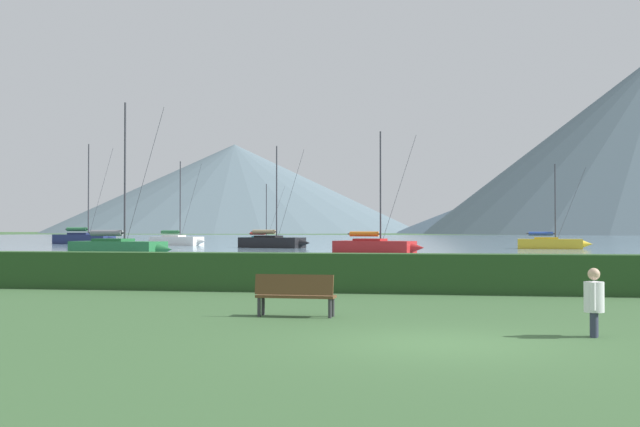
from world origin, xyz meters
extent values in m
plane|color=#385B33|center=(0.00, 0.00, 0.00)|extent=(1000.00, 1000.00, 0.00)
cube|color=slate|center=(0.00, 137.00, 0.00)|extent=(320.00, 246.00, 0.00)
cube|color=#284C23|center=(0.00, 11.00, 0.60)|extent=(80.00, 1.20, 1.20)
cube|color=white|center=(-33.74, 78.98, 0.52)|extent=(6.97, 4.11, 1.04)
cone|color=white|center=(-30.14, 77.87, 0.52)|extent=(1.34, 1.18, 0.88)
cube|color=silver|center=(-34.10, 79.10, 0.90)|extent=(2.81, 2.24, 0.66)
cylinder|color=#333338|center=(-33.20, 78.82, 5.37)|extent=(0.13, 0.13, 9.61)
cylinder|color=#333338|center=(-34.62, 79.26, 1.61)|extent=(2.87, 0.98, 0.11)
cylinder|color=#2D7542|center=(-34.62, 79.26, 1.61)|extent=(2.53, 1.14, 0.41)
cylinder|color=#333338|center=(-31.72, 78.36, 5.13)|extent=(3.00, 0.95, 9.14)
cube|color=#19707A|center=(-25.51, 89.26, 0.45)|extent=(5.90, 3.03, 0.88)
cone|color=#19707A|center=(-22.36, 88.61, 0.45)|extent=(1.10, 0.93, 0.75)
cube|color=#16646E|center=(-25.83, 89.33, 0.77)|extent=(2.32, 1.75, 0.56)
cylinder|color=#333338|center=(-25.04, 89.16, 4.21)|extent=(0.11, 0.11, 7.44)
cylinder|color=#333338|center=(-26.28, 89.42, 1.37)|extent=(2.50, 0.61, 0.10)
cylinder|color=red|center=(-26.28, 89.42, 1.37)|extent=(2.18, 0.78, 0.35)
cylinder|color=#333338|center=(-23.74, 88.90, 4.02)|extent=(2.63, 0.56, 7.08)
cube|color=red|center=(-6.57, 50.24, 0.51)|extent=(6.81, 4.06, 1.01)
cone|color=red|center=(-3.07, 49.12, 0.51)|extent=(1.31, 1.16, 0.86)
cube|color=#A52020|center=(-6.92, 50.35, 0.88)|extent=(2.75, 2.20, 0.64)
cylinder|color=#333338|center=(-6.05, 50.07, 5.17)|extent=(0.13, 0.13, 9.22)
cylinder|color=#333338|center=(-7.43, 50.51, 1.57)|extent=(2.79, 0.99, 0.11)
cylinder|color=orange|center=(-7.43, 50.51, 1.57)|extent=(2.47, 1.13, 0.40)
cylinder|color=#333338|center=(-4.60, 49.61, 4.93)|extent=(2.93, 0.96, 8.77)
cube|color=#236B38|center=(-23.86, 40.10, 0.55)|extent=(7.25, 3.78, 1.08)
cone|color=#236B38|center=(-20.00, 39.25, 0.55)|extent=(1.35, 1.15, 0.92)
cube|color=#206032|center=(-24.24, 40.18, 0.94)|extent=(2.86, 2.16, 0.69)
cylinder|color=#333338|center=(-23.28, 39.97, 5.79)|extent=(0.14, 0.14, 10.39)
cylinder|color=#333338|center=(-24.79, 40.30, 1.68)|extent=(3.06, 0.78, 0.12)
cylinder|color=gray|center=(-24.79, 40.30, 1.68)|extent=(2.67, 0.99, 0.43)
cylinder|color=#333338|center=(-21.69, 39.62, 5.53)|extent=(3.21, 0.73, 9.88)
cube|color=gold|center=(8.95, 68.78, 0.49)|extent=(6.34, 2.65, 0.97)
cone|color=gold|center=(12.47, 68.47, 0.49)|extent=(1.13, 0.91, 0.83)
cube|color=gold|center=(8.60, 68.81, 0.84)|extent=(2.42, 1.68, 0.62)
cylinder|color=#333338|center=(9.48, 68.73, 4.48)|extent=(0.12, 0.12, 7.90)
cylinder|color=#333338|center=(8.09, 68.86, 1.50)|extent=(2.78, 0.35, 0.11)
cylinder|color=#2847A3|center=(8.09, 68.86, 1.50)|extent=(2.39, 0.59, 0.39)
cylinder|color=#333338|center=(10.93, 68.61, 4.29)|extent=(2.93, 0.28, 7.51)
cube|color=navy|center=(-48.40, 84.34, 0.63)|extent=(8.34, 4.15, 1.25)
cone|color=navy|center=(-43.92, 83.51, 0.63)|extent=(1.54, 1.30, 1.07)
cube|color=#1B2449|center=(-48.85, 84.42, 1.09)|extent=(3.26, 2.42, 0.80)
cylinder|color=#333338|center=(-47.73, 84.22, 6.90)|extent=(0.16, 0.16, 12.42)
cylinder|color=#333338|center=(-49.49, 84.54, 1.94)|extent=(3.55, 0.79, 0.14)
cylinder|color=#2D7542|center=(-49.49, 84.54, 1.94)|extent=(3.09, 1.05, 0.50)
cylinder|color=#333338|center=(-45.88, 83.87, 6.59)|extent=(3.74, 0.73, 11.81)
cube|color=black|center=(-19.22, 67.88, 0.55)|extent=(7.31, 4.39, 1.09)
cone|color=black|center=(-15.46, 66.66, 0.55)|extent=(1.41, 1.24, 0.92)
cube|color=black|center=(-19.59, 68.00, 0.94)|extent=(2.95, 2.37, 0.69)
cylinder|color=#333338|center=(-18.65, 67.70, 5.61)|extent=(0.14, 0.14, 10.03)
cylinder|color=#333338|center=(-20.13, 68.18, 1.68)|extent=(3.00, 1.07, 0.12)
cylinder|color=tan|center=(-20.13, 68.18, 1.68)|extent=(2.65, 1.23, 0.43)
cylinder|color=#333338|center=(-17.10, 67.20, 5.36)|extent=(3.14, 1.04, 9.54)
cube|color=brown|center=(-3.32, 3.76, 0.45)|extent=(1.79, 0.50, 0.06)
cube|color=brown|center=(-3.33, 3.58, 0.73)|extent=(1.78, 0.18, 0.45)
cylinder|color=#333338|center=(-2.51, 3.90, 0.23)|extent=(0.08, 0.08, 0.45)
cylinder|color=#333338|center=(-4.12, 3.95, 0.23)|extent=(0.08, 0.08, 0.45)
cylinder|color=#333338|center=(-2.52, 3.58, 0.23)|extent=(0.08, 0.08, 0.45)
cylinder|color=#333338|center=(-4.13, 3.62, 0.23)|extent=(0.08, 0.08, 0.45)
cylinder|color=#2D3347|center=(2.68, 1.26, 0.23)|extent=(0.14, 0.14, 0.45)
cylinder|color=#2D3347|center=(2.72, 1.44, 0.23)|extent=(0.14, 0.14, 0.45)
cylinder|color=silver|center=(2.70, 1.35, 0.73)|extent=(0.36, 0.36, 0.55)
cylinder|color=silver|center=(2.65, 1.12, 0.75)|extent=(0.09, 0.09, 0.49)
cylinder|color=silver|center=(2.75, 1.59, 0.75)|extent=(0.09, 0.09, 0.49)
sphere|color=tan|center=(2.70, 1.35, 1.14)|extent=(0.22, 0.22, 0.22)
cone|color=slate|center=(-120.35, 404.07, 23.83)|extent=(201.36, 201.36, 47.65)
camera|label=1|loc=(0.35, -13.89, 1.95)|focal=45.18mm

